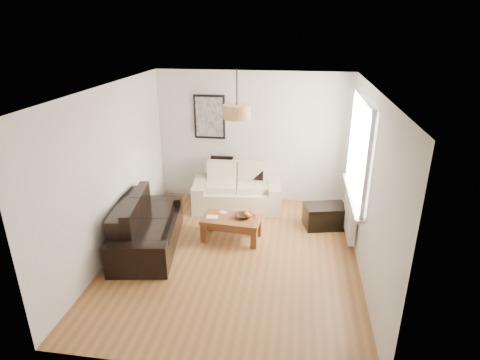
# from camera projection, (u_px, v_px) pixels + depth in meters

# --- Properties ---
(floor) EXTENTS (4.50, 4.50, 0.00)m
(floor) POSITION_uv_depth(u_px,v_px,m) (234.00, 255.00, 6.23)
(floor) COLOR brown
(floor) RESTS_ON ground
(ceiling) EXTENTS (3.80, 4.50, 0.00)m
(ceiling) POSITION_uv_depth(u_px,v_px,m) (233.00, 89.00, 5.27)
(ceiling) COLOR white
(ceiling) RESTS_ON floor
(wall_back) EXTENTS (3.80, 0.04, 2.60)m
(wall_back) POSITION_uv_depth(u_px,v_px,m) (252.00, 138.00, 7.82)
(wall_back) COLOR silver
(wall_back) RESTS_ON floor
(wall_front) EXTENTS (3.80, 0.04, 2.60)m
(wall_front) POSITION_uv_depth(u_px,v_px,m) (195.00, 267.00, 3.68)
(wall_front) COLOR silver
(wall_front) RESTS_ON floor
(wall_left) EXTENTS (0.04, 4.50, 2.60)m
(wall_left) POSITION_uv_depth(u_px,v_px,m) (111.00, 172.00, 6.01)
(wall_left) COLOR silver
(wall_left) RESTS_ON floor
(wall_right) EXTENTS (0.04, 4.50, 2.60)m
(wall_right) POSITION_uv_depth(u_px,v_px,m) (368.00, 187.00, 5.49)
(wall_right) COLOR silver
(wall_right) RESTS_ON floor
(window_bay) EXTENTS (0.14, 1.90, 1.60)m
(window_bay) POSITION_uv_depth(u_px,v_px,m) (360.00, 149.00, 6.12)
(window_bay) COLOR white
(window_bay) RESTS_ON wall_right
(radiator) EXTENTS (0.10, 0.90, 0.52)m
(radiator) POSITION_uv_depth(u_px,v_px,m) (350.00, 219.00, 6.58)
(radiator) COLOR white
(radiator) RESTS_ON wall_right
(poster) EXTENTS (0.62, 0.04, 0.87)m
(poster) POSITION_uv_depth(u_px,v_px,m) (210.00, 117.00, 7.76)
(poster) COLOR black
(poster) RESTS_ON wall_back
(pendant_shade) EXTENTS (0.40, 0.40, 0.20)m
(pendant_shade) POSITION_uv_depth(u_px,v_px,m) (237.00, 112.00, 5.68)
(pendant_shade) COLOR tan
(pendant_shade) RESTS_ON ceiling
(loveseat_cream) EXTENTS (1.80, 1.12, 0.84)m
(loveseat_cream) POSITION_uv_depth(u_px,v_px,m) (237.00, 187.00, 7.74)
(loveseat_cream) COLOR beige
(loveseat_cream) RESTS_ON floor
(sofa_leather) EXTENTS (1.17, 1.95, 0.79)m
(sofa_leather) POSITION_uv_depth(u_px,v_px,m) (147.00, 225.00, 6.34)
(sofa_leather) COLOR black
(sofa_leather) RESTS_ON floor
(coffee_table) EXTENTS (1.02, 0.61, 0.40)m
(coffee_table) POSITION_uv_depth(u_px,v_px,m) (232.00, 228.00, 6.65)
(coffee_table) COLOR brown
(coffee_table) RESTS_ON floor
(ottoman) EXTENTS (0.81, 0.62, 0.41)m
(ottoman) POSITION_uv_depth(u_px,v_px,m) (325.00, 216.00, 7.05)
(ottoman) COLOR black
(ottoman) RESTS_ON floor
(cushion_left) EXTENTS (0.44, 0.15, 0.44)m
(cushion_left) POSITION_uv_depth(u_px,v_px,m) (222.00, 167.00, 7.86)
(cushion_left) COLOR black
(cushion_left) RESTS_ON loveseat_cream
(cushion_right) EXTENTS (0.38, 0.16, 0.37)m
(cushion_right) POSITION_uv_depth(u_px,v_px,m) (255.00, 170.00, 7.78)
(cushion_right) COLOR black
(cushion_right) RESTS_ON loveseat_cream
(fruit_bowl) EXTENTS (0.28, 0.28, 0.06)m
(fruit_bowl) POSITION_uv_depth(u_px,v_px,m) (244.00, 216.00, 6.56)
(fruit_bowl) COLOR black
(fruit_bowl) RESTS_ON coffee_table
(orange_a) EXTENTS (0.10, 0.10, 0.08)m
(orange_a) POSITION_uv_depth(u_px,v_px,m) (249.00, 216.00, 6.55)
(orange_a) COLOR #FF5B15
(orange_a) RESTS_ON fruit_bowl
(orange_b) EXTENTS (0.07, 0.07, 0.06)m
(orange_b) POSITION_uv_depth(u_px,v_px,m) (254.00, 214.00, 6.61)
(orange_b) COLOR #DC5112
(orange_b) RESTS_ON fruit_bowl
(orange_c) EXTENTS (0.11, 0.11, 0.08)m
(orange_c) POSITION_uv_depth(u_px,v_px,m) (247.00, 214.00, 6.61)
(orange_c) COLOR orange
(orange_c) RESTS_ON fruit_bowl
(papers) EXTENTS (0.20, 0.15, 0.01)m
(papers) POSITION_uv_depth(u_px,v_px,m) (212.00, 217.00, 6.60)
(papers) COLOR silver
(papers) RESTS_ON coffee_table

